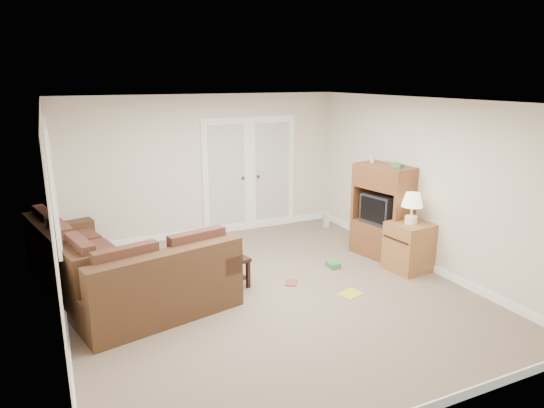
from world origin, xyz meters
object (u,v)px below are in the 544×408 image
tv_armoire (383,211)px  coffee_table (215,265)px  side_cabinet (409,243)px  sectional_sofa (114,274)px

tv_armoire → coffee_table: bearing=164.8°
coffee_table → tv_armoire: size_ratio=0.72×
coffee_table → tv_armoire: bearing=-17.9°
coffee_table → side_cabinet: size_ratio=0.96×
tv_armoire → side_cabinet: size_ratio=1.35×
sectional_sofa → coffee_table: 1.35m
coffee_table → tv_armoire: (2.72, -0.19, 0.51)m
tv_armoire → side_cabinet: bearing=-100.9°
sectional_sofa → coffee_table: bearing=-11.4°
side_cabinet → tv_armoire: bearing=84.6°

